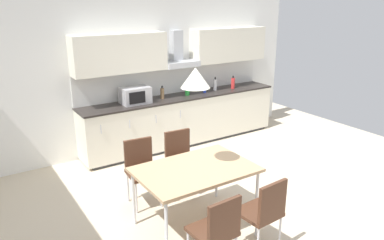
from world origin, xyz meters
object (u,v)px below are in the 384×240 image
(bottle_red, at_px, (233,83))
(chair_near_left, at_px, (217,228))
(microwave, at_px, (135,95))
(dining_table, at_px, (195,172))
(chair_far_right, at_px, (181,155))
(chair_near_right, at_px, (264,209))
(pendant_lamp, at_px, (195,78))
(bottle_brown, at_px, (162,93))
(bottle_blue, at_px, (205,88))
(bottle_green, at_px, (187,91))
(bottle_white, at_px, (215,85))
(chair_far_left, at_px, (141,165))

(bottle_red, relative_size, chair_near_left, 0.29)
(microwave, bearing_deg, dining_table, -98.58)
(bottle_red, height_order, chair_near_left, bottle_red)
(chair_far_right, height_order, chair_near_right, same)
(chair_near_right, xyz_separation_m, pendant_lamp, (-0.31, 0.84, 1.28))
(chair_near_left, bearing_deg, bottle_brown, 69.82)
(chair_near_left, height_order, chair_near_right, same)
(bottle_red, distance_m, chair_near_left, 4.23)
(bottle_blue, bearing_deg, bottle_green, -179.82)
(pendant_lamp, bearing_deg, dining_table, -90.00)
(dining_table, distance_m, chair_far_right, 0.91)
(bottle_brown, bearing_deg, microwave, -177.77)
(microwave, relative_size, bottle_white, 1.84)
(bottle_blue, xyz_separation_m, chair_near_left, (-2.09, -3.22, -0.48))
(bottle_blue, height_order, chair_far_right, bottle_blue)
(chair_far_right, distance_m, chair_far_left, 0.61)
(chair_near_left, bearing_deg, bottle_white, 54.02)
(bottle_brown, relative_size, chair_near_right, 0.27)
(bottle_white, bearing_deg, chair_far_left, -146.26)
(microwave, xyz_separation_m, chair_far_right, (-0.05, -1.55, -0.53))
(bottle_blue, distance_m, chair_far_left, 2.63)
(microwave, relative_size, chair_far_right, 0.55)
(bottle_green, height_order, bottle_brown, bottle_brown)
(bottle_brown, distance_m, pendant_lamp, 2.69)
(bottle_white, height_order, bottle_brown, bottle_white)
(bottle_green, relative_size, dining_table, 0.15)
(dining_table, relative_size, chair_near_left, 1.55)
(bottle_brown, relative_size, dining_table, 0.17)
(chair_near_right, bearing_deg, chair_far_right, 89.98)
(bottle_brown, height_order, chair_near_right, bottle_brown)
(dining_table, height_order, pendant_lamp, pendant_lamp)
(dining_table, distance_m, pendant_lamp, 1.11)
(dining_table, relative_size, chair_near_right, 1.55)
(bottle_white, relative_size, chair_far_right, 0.30)
(bottle_blue, height_order, dining_table, bottle_blue)
(bottle_green, xyz_separation_m, dining_table, (-1.40, -2.37, -0.31))
(bottle_white, relative_size, chair_far_left, 0.30)
(microwave, distance_m, chair_far_right, 1.64)
(microwave, height_order, chair_near_left, microwave)
(chair_far_right, bearing_deg, bottle_blue, 46.12)
(bottle_red, height_order, dining_table, bottle_red)
(bottle_white, bearing_deg, dining_table, -130.50)
(pendant_lamp, bearing_deg, chair_far_right, 69.70)
(chair_far_left, relative_size, pendant_lamp, 2.72)
(bottle_brown, distance_m, dining_table, 2.59)
(bottle_red, relative_size, bottle_brown, 1.10)
(bottle_red, height_order, chair_far_right, bottle_red)
(microwave, bearing_deg, bottle_brown, 2.23)
(chair_far_right, height_order, chair_far_left, same)
(bottle_blue, height_order, chair_far_left, bottle_blue)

